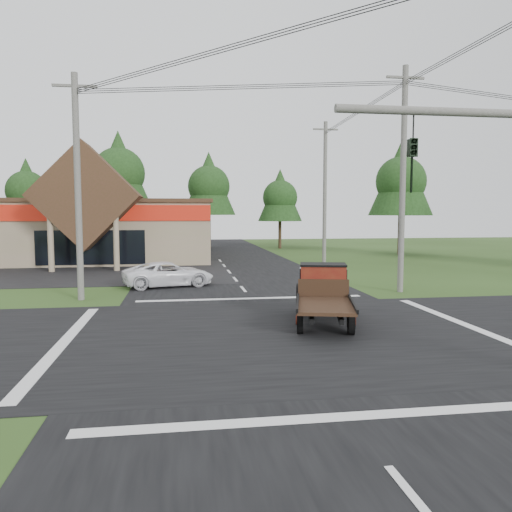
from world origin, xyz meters
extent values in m
plane|color=#284017|center=(0.00, 0.00, 0.00)|extent=(120.00, 120.00, 0.00)
cube|color=black|center=(0.00, 0.00, 0.01)|extent=(12.00, 120.00, 0.02)
cube|color=black|center=(0.00, 0.00, 0.01)|extent=(120.00, 12.00, 0.02)
cube|color=black|center=(-14.00, 19.00, 0.01)|extent=(28.00, 14.00, 0.02)
cube|color=gray|center=(-16.00, 30.00, 2.50)|extent=(30.00, 15.00, 5.00)
cube|color=#3E2C19|center=(-16.00, 30.00, 5.05)|extent=(30.40, 15.40, 0.30)
cube|color=#B11C0D|center=(-16.00, 22.45, 4.10)|extent=(30.00, 0.12, 1.20)
cube|color=#3E2C19|center=(-10.00, 21.50, 5.30)|extent=(7.78, 4.00, 7.78)
cylinder|color=gray|center=(-12.20, 19.80, 2.00)|extent=(0.40, 0.40, 4.00)
cylinder|color=gray|center=(-7.80, 19.80, 2.00)|extent=(0.40, 0.40, 4.00)
cube|color=black|center=(-10.00, 22.48, 1.50)|extent=(8.00, 0.08, 2.60)
imported|color=black|center=(1.00, -7.50, 5.00)|extent=(0.16, 0.20, 1.00)
cylinder|color=#595651|center=(-8.00, 8.00, 5.25)|extent=(0.30, 0.30, 10.50)
cube|color=#595651|center=(-8.00, 8.00, 9.90)|extent=(2.00, 0.12, 0.12)
cylinder|color=#595651|center=(8.00, 8.00, 5.75)|extent=(0.30, 0.30, 11.50)
cube|color=#595651|center=(8.00, 8.00, 10.90)|extent=(2.00, 0.12, 0.12)
cylinder|color=#595651|center=(8.00, 22.00, 5.60)|extent=(0.30, 0.30, 11.20)
cube|color=#595651|center=(8.00, 22.00, 10.60)|extent=(2.00, 0.12, 0.12)
cylinder|color=#332316|center=(-20.00, 42.00, 1.75)|extent=(0.36, 0.36, 3.50)
cone|color=#193313|center=(-20.00, 42.00, 6.80)|extent=(5.60, 5.60, 6.60)
sphere|color=#193313|center=(-20.00, 42.00, 6.50)|extent=(4.40, 4.40, 4.40)
cylinder|color=#332316|center=(-10.00, 41.00, 2.27)|extent=(0.36, 0.36, 4.55)
cone|color=#193313|center=(-10.00, 41.00, 8.84)|extent=(7.28, 7.28, 8.58)
sphere|color=#193313|center=(-10.00, 41.00, 8.45)|extent=(5.72, 5.72, 5.72)
cylinder|color=#332316|center=(0.00, 42.00, 1.92)|extent=(0.36, 0.36, 3.85)
cone|color=#193313|center=(0.00, 42.00, 7.48)|extent=(6.16, 6.16, 7.26)
sphere|color=#193313|center=(0.00, 42.00, 7.15)|extent=(4.84, 4.84, 4.84)
cylinder|color=#332316|center=(8.00, 40.00, 1.57)|extent=(0.36, 0.36, 3.15)
cone|color=#193313|center=(8.00, 40.00, 6.12)|extent=(5.04, 5.04, 5.94)
sphere|color=#193313|center=(8.00, 40.00, 5.85)|extent=(3.96, 3.96, 3.96)
cylinder|color=#332316|center=(18.00, 30.00, 1.92)|extent=(0.36, 0.36, 3.85)
cone|color=#193313|center=(18.00, 30.00, 7.48)|extent=(6.16, 6.16, 7.26)
sphere|color=#193313|center=(18.00, 30.00, 7.15)|extent=(4.84, 4.84, 4.84)
imported|color=white|center=(-3.99, 11.74, 0.69)|extent=(5.41, 3.50, 1.39)
camera|label=1|loc=(-3.28, -16.34, 4.13)|focal=35.00mm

